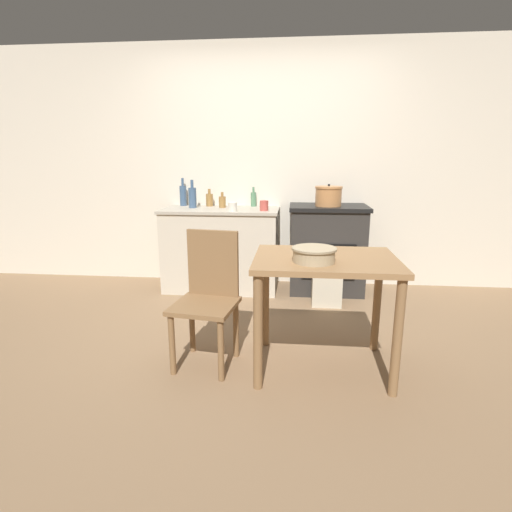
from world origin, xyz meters
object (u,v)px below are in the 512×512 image
Objects in this scene: work_table at (325,277)px; cup_mid_right at (264,206)px; bottle_far_left at (253,199)px; mixing_bowl_large at (314,254)px; bottle_center at (183,195)px; bottle_left at (209,200)px; cup_center_right at (233,207)px; stove at (327,248)px; stock_pot at (328,196)px; chair at (208,295)px; bottle_center_left at (192,197)px; bottle_mid_left at (222,202)px; flour_sack at (327,286)px.

cup_mid_right is (-0.51, 1.49, 0.28)m from work_table.
work_table is at bearing -70.58° from bottle_far_left.
mixing_bowl_large is 0.91× the size of bottle_center.
bottle_left reaches higher than cup_mid_right.
cup_center_right is (-0.16, -0.45, -0.04)m from bottle_far_left.
stove is 3.34× the size of stock_pot.
stove is 1.01× the size of work_table.
mixing_bowl_large is 1.30× the size of bottle_far_left.
cup_mid_right is at bearing -166.38° from stove.
work_table is 8.90× the size of cup_mid_right.
cup_mid_right reaches higher than mixing_bowl_large.
stove is at bearing 14.51° from cup_center_right.
chair is 3.32× the size of stock_pot.
stock_pot is 1.73m from mixing_bowl_large.
bottle_left is at bearing 172.24° from stove.
bottle_far_left reaches higher than chair.
bottle_mid_left is at bearing 8.25° from bottle_center_left.
bottle_center_left reaches higher than work_table.
stove is 1.21m from bottle_mid_left.
bottle_center reaches higher than stock_pot.
work_table is 3.01× the size of bottle_center.
mixing_bowl_large is 2.39m from bottle_center.
bottle_far_left is at bearing 111.56° from cup_mid_right.
chair is 3.00× the size of bottle_center.
cup_mid_right is at bearing -20.88° from bottle_center.
bottle_center is (-1.55, 0.65, 0.79)m from flour_sack.
bottle_center_left reaches higher than stove.
stock_pot is 0.90× the size of bottle_center.
flour_sack is at bearing -92.93° from stove.
bottle_center_left is (-1.20, 1.77, 0.17)m from mixing_bowl_large.
bottle_center is 3.36× the size of cup_center_right.
mixing_bowl_large is (-0.21, -1.71, -0.19)m from stock_pot.
bottle_center_left reaches higher than cup_mid_right.
chair is at bearing 168.14° from mixing_bowl_large.
stock_pot reaches higher than flour_sack.
stove is 1.01× the size of chair.
mixing_bowl_large is at bearing -97.13° from stove.
bottle_far_left is at bearing 165.36° from stove.
chair is at bearing 178.26° from work_table.
bottle_mid_left is (-1.10, 0.11, -0.08)m from stock_pot.
stock_pot is at bearing 88.20° from flour_sack.
work_table is 1.60m from cup_mid_right.
chair is (-0.77, 0.02, -0.15)m from work_table.
bottle_center is (-0.15, 0.19, 0.00)m from bottle_center_left.
chair is at bearing -119.34° from stove.
stock_pot is 1.00× the size of mixing_bowl_large.
cup_center_right is (-0.93, 0.21, 0.72)m from flour_sack.
flour_sack is 1.40× the size of mixing_bowl_large.
bottle_far_left is at bearing 94.52° from chair.
stock_pot is 3.04× the size of cup_center_right.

